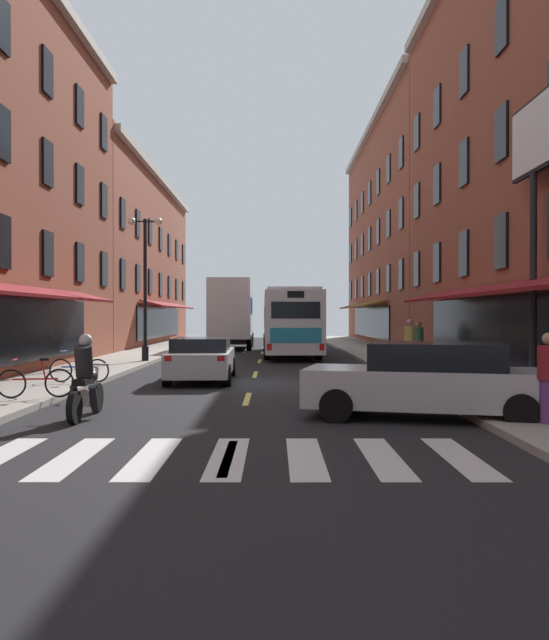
{
  "coord_description": "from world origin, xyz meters",
  "views": [
    {
      "loc": [
        0.66,
        -19.28,
        2.02
      ],
      "look_at": [
        0.69,
        9.92,
        1.81
      ],
      "focal_mm": 36.69,
      "sensor_mm": 36.0,
      "label": 1
    }
  ],
  "objects_px": {
    "transit_bus": "(289,322)",
    "pedestrian_near": "(418,341)",
    "box_truck": "(231,315)",
    "bicycle_near": "(35,382)",
    "billboard_sign": "(533,171)",
    "pedestrian_mid": "(547,377)",
    "bicycle_mid": "(78,369)",
    "sedan_far": "(428,380)",
    "pedestrian_far": "(409,343)",
    "motorcycle_rider": "(85,382)",
    "street_lamp_twin": "(144,282)",
    "sedan_mid": "(239,334)",
    "sedan_near": "(201,358)"
  },
  "relations": [
    {
      "from": "sedan_mid",
      "to": "bicycle_near",
      "type": "distance_m",
      "value": 33.29
    },
    {
      "from": "sedan_mid",
      "to": "pedestrian_far",
      "type": "xyz_separation_m",
      "value": [
        7.37,
        -24.8,
        0.37
      ]
    },
    {
      "from": "box_truck",
      "to": "sedan_mid",
      "type": "distance_m",
      "value": 9.12
    },
    {
      "from": "box_truck",
      "to": "billboard_sign",
      "type": "bearing_deg",
      "value": -68.62
    },
    {
      "from": "sedan_far",
      "to": "motorcycle_rider",
      "type": "xyz_separation_m",
      "value": [
        -6.71,
        0.04,
        -0.04
      ]
    },
    {
      "from": "bicycle_near",
      "to": "bicycle_mid",
      "type": "relative_size",
      "value": 0.99
    },
    {
      "from": "billboard_sign",
      "to": "box_truck",
      "type": "xyz_separation_m",
      "value": [
        -8.96,
        22.9,
        -3.52
      ]
    },
    {
      "from": "sedan_mid",
      "to": "sedan_far",
      "type": "relative_size",
      "value": 0.91
    },
    {
      "from": "box_truck",
      "to": "bicycle_near",
      "type": "xyz_separation_m",
      "value": [
        -2.87,
        -24.15,
        -1.57
      ]
    },
    {
      "from": "sedan_far",
      "to": "motorcycle_rider",
      "type": "height_order",
      "value": "motorcycle_rider"
    },
    {
      "from": "transit_bus",
      "to": "pedestrian_mid",
      "type": "xyz_separation_m",
      "value": [
        3.99,
        -21.53,
        -0.76
      ]
    },
    {
      "from": "billboard_sign",
      "to": "bicycle_mid",
      "type": "xyz_separation_m",
      "value": [
        -11.88,
        2.21,
        -5.09
      ]
    },
    {
      "from": "sedan_mid",
      "to": "box_truck",
      "type": "bearing_deg",
      "value": -90.08
    },
    {
      "from": "sedan_near",
      "to": "pedestrian_mid",
      "type": "distance_m",
      "value": 11.16
    },
    {
      "from": "motorcycle_rider",
      "to": "bicycle_mid",
      "type": "distance_m",
      "value": 5.85
    },
    {
      "from": "transit_bus",
      "to": "box_truck",
      "type": "relative_size",
      "value": 1.58
    },
    {
      "from": "billboard_sign",
      "to": "pedestrian_far",
      "type": "xyz_separation_m",
      "value": [
        -1.58,
        7.12,
        -4.55
      ]
    },
    {
      "from": "sedan_near",
      "to": "box_truck",
      "type": "bearing_deg",
      "value": 91.02
    },
    {
      "from": "bicycle_mid",
      "to": "pedestrian_near",
      "type": "xyz_separation_m",
      "value": [
        11.25,
        7.77,
        0.5
      ]
    },
    {
      "from": "bicycle_near",
      "to": "bicycle_mid",
      "type": "bearing_deg",
      "value": 90.73
    },
    {
      "from": "sedan_near",
      "to": "transit_bus",
      "type": "bearing_deg",
      "value": 76.8
    },
    {
      "from": "sedan_far",
      "to": "bicycle_near",
      "type": "distance_m",
      "value": 8.73
    },
    {
      "from": "motorcycle_rider",
      "to": "bicycle_mid",
      "type": "xyz_separation_m",
      "value": [
        -1.79,
        5.56,
        -0.21
      ]
    },
    {
      "from": "billboard_sign",
      "to": "pedestrian_far",
      "type": "height_order",
      "value": "billboard_sign"
    },
    {
      "from": "bicycle_mid",
      "to": "pedestrian_far",
      "type": "relative_size",
      "value": 0.98
    },
    {
      "from": "pedestrian_near",
      "to": "bicycle_near",
      "type": "bearing_deg",
      "value": 7.01
    },
    {
      "from": "bicycle_near",
      "to": "pedestrian_mid",
      "type": "relative_size",
      "value": 1.07
    },
    {
      "from": "bicycle_near",
      "to": "motorcycle_rider",
      "type": "bearing_deg",
      "value": -50.17
    },
    {
      "from": "sedan_mid",
      "to": "sedan_near",
      "type": "bearing_deg",
      "value": -89.34
    },
    {
      "from": "billboard_sign",
      "to": "sedan_mid",
      "type": "relative_size",
      "value": 1.6
    },
    {
      "from": "sedan_mid",
      "to": "pedestrian_far",
      "type": "distance_m",
      "value": 25.87
    },
    {
      "from": "transit_bus",
      "to": "sedan_mid",
      "type": "bearing_deg",
      "value": 102.41
    },
    {
      "from": "billboard_sign",
      "to": "sedan_far",
      "type": "relative_size",
      "value": 1.45
    },
    {
      "from": "motorcycle_rider",
      "to": "street_lamp_twin",
      "type": "distance_m",
      "value": 14.59
    },
    {
      "from": "box_truck",
      "to": "bicycle_mid",
      "type": "xyz_separation_m",
      "value": [
        -2.92,
        -20.69,
        -1.57
      ]
    },
    {
      "from": "sedan_near",
      "to": "street_lamp_twin",
      "type": "relative_size",
      "value": 0.76
    },
    {
      "from": "billboard_sign",
      "to": "motorcycle_rider",
      "type": "height_order",
      "value": "billboard_sign"
    },
    {
      "from": "sedan_mid",
      "to": "billboard_sign",
      "type": "bearing_deg",
      "value": -74.33
    },
    {
      "from": "transit_bus",
      "to": "pedestrian_mid",
      "type": "bearing_deg",
      "value": -79.5
    },
    {
      "from": "motorcycle_rider",
      "to": "pedestrian_near",
      "type": "relative_size",
      "value": 1.26
    },
    {
      "from": "box_truck",
      "to": "sedan_near",
      "type": "xyz_separation_m",
      "value": [
        0.34,
        -18.97,
        -1.37
      ]
    },
    {
      "from": "pedestrian_mid",
      "to": "motorcycle_rider",
      "type": "bearing_deg",
      "value": 158.81
    },
    {
      "from": "transit_bus",
      "to": "pedestrian_near",
      "type": "xyz_separation_m",
      "value": [
        4.99,
        -6.79,
        -0.7
      ]
    },
    {
      "from": "motorcycle_rider",
      "to": "street_lamp_twin",
      "type": "bearing_deg",
      "value": 96.64
    },
    {
      "from": "billboard_sign",
      "to": "sedan_near",
      "type": "relative_size",
      "value": 1.6
    },
    {
      "from": "transit_bus",
      "to": "bicycle_mid",
      "type": "distance_m",
      "value": 15.89
    },
    {
      "from": "sedan_near",
      "to": "motorcycle_rider",
      "type": "height_order",
      "value": "motorcycle_rider"
    },
    {
      "from": "bicycle_mid",
      "to": "pedestrian_far",
      "type": "xyz_separation_m",
      "value": [
        10.3,
        4.91,
        0.54
      ]
    },
    {
      "from": "pedestrian_mid",
      "to": "box_truck",
      "type": "bearing_deg",
      "value": 93.11
    },
    {
      "from": "sedan_far",
      "to": "pedestrian_far",
      "type": "relative_size",
      "value": 2.85
    }
  ]
}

